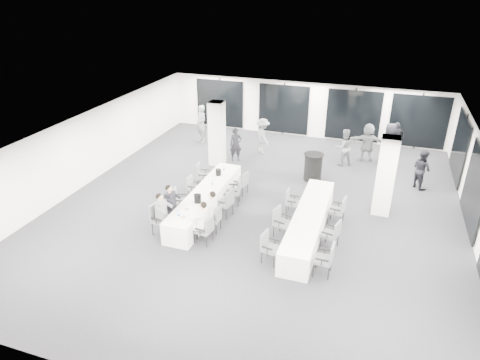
# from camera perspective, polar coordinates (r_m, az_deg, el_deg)

# --- Properties ---
(room) EXTENTS (14.04, 16.04, 2.84)m
(room) POSITION_cam_1_polar(r_m,az_deg,el_deg) (15.64, 6.71, 2.29)
(room) COLOR #232328
(room) RESTS_ON ground
(column_left) EXTENTS (0.60, 0.60, 2.80)m
(column_left) POSITION_cam_1_polar(r_m,az_deg,el_deg) (18.50, -3.10, 6.20)
(column_left) COLOR silver
(column_left) RESTS_ON floor
(column_right) EXTENTS (0.60, 0.60, 2.80)m
(column_right) POSITION_cam_1_polar(r_m,az_deg,el_deg) (15.28, 18.83, 0.50)
(column_right) COLOR silver
(column_right) RESTS_ON floor
(banquet_table_main) EXTENTS (0.90, 5.00, 0.75)m
(banquet_table_main) POSITION_cam_1_polar(r_m,az_deg,el_deg) (15.11, -4.55, -2.74)
(banquet_table_main) COLOR white
(banquet_table_main) RESTS_ON floor
(banquet_table_side) EXTENTS (0.90, 5.00, 0.75)m
(banquet_table_side) POSITION_cam_1_polar(r_m,az_deg,el_deg) (13.91, 9.13, -5.71)
(banquet_table_side) COLOR white
(banquet_table_side) RESTS_ON floor
(cocktail_table) EXTENTS (0.81, 0.81, 1.12)m
(cocktail_table) POSITION_cam_1_polar(r_m,az_deg,el_deg) (17.48, 9.71, 1.74)
(cocktail_table) COLOR black
(cocktail_table) RESTS_ON floor
(chair_main_left_near) EXTENTS (0.58, 0.63, 1.03)m
(chair_main_left_near) POSITION_cam_1_polar(r_m,az_deg,el_deg) (13.90, -10.77, -4.83)
(chair_main_left_near) COLOR #53565A
(chair_main_left_near) RESTS_ON floor
(chair_main_left_second) EXTENTS (0.52, 0.55, 0.86)m
(chair_main_left_second) POSITION_cam_1_polar(r_m,az_deg,el_deg) (14.42, -9.48, -4.01)
(chair_main_left_second) COLOR #53565A
(chair_main_left_second) RESTS_ON floor
(chair_main_left_mid) EXTENTS (0.56, 0.58, 0.91)m
(chair_main_left_mid) POSITION_cam_1_polar(r_m,az_deg,el_deg) (14.99, -8.18, -2.55)
(chair_main_left_mid) COLOR #53565A
(chair_main_left_mid) RESTS_ON floor
(chair_main_left_fourth) EXTENTS (0.46, 0.51, 0.86)m
(chair_main_left_fourth) POSITION_cam_1_polar(r_m,az_deg,el_deg) (15.94, -6.31, -0.79)
(chair_main_left_fourth) COLOR #53565A
(chair_main_left_fourth) RESTS_ON floor
(chair_main_left_far) EXTENTS (0.60, 0.63, 1.00)m
(chair_main_left_far) POSITION_cam_1_polar(r_m,az_deg,el_deg) (16.65, -5.07, 0.77)
(chair_main_left_far) COLOR #53565A
(chair_main_left_far) RESTS_ON floor
(chair_main_right_near) EXTENTS (0.52, 0.56, 0.92)m
(chair_main_right_near) POSITION_cam_1_polar(r_m,az_deg,el_deg) (13.21, -4.52, -6.50)
(chair_main_right_near) COLOR #53565A
(chair_main_right_near) RESTS_ON floor
(chair_main_right_second) EXTENTS (0.46, 0.51, 0.89)m
(chair_main_right_second) POSITION_cam_1_polar(r_m,az_deg,el_deg) (13.79, -3.34, -5.03)
(chair_main_right_second) COLOR #53565A
(chair_main_right_second) RESTS_ON floor
(chair_main_right_mid) EXTENTS (0.60, 0.64, 1.01)m
(chair_main_right_mid) POSITION_cam_1_polar(r_m,az_deg,el_deg) (14.59, -1.83, -2.88)
(chair_main_right_mid) COLOR #53565A
(chair_main_right_mid) RESTS_ON floor
(chair_main_right_fourth) EXTENTS (0.60, 0.63, 0.99)m
(chair_main_right_fourth) POSITION_cam_1_polar(r_m,az_deg,el_deg) (15.38, -0.61, -1.32)
(chair_main_right_fourth) COLOR #53565A
(chair_main_right_fourth) RESTS_ON floor
(chair_main_right_far) EXTENTS (0.54, 0.57, 0.91)m
(chair_main_right_far) POSITION_cam_1_polar(r_m,az_deg,el_deg) (16.09, 0.32, -0.24)
(chair_main_right_far) COLOR #53565A
(chair_main_right_far) RESTS_ON floor
(chair_side_left_near) EXTENTS (0.56, 0.59, 0.94)m
(chair_side_left_near) POSITION_cam_1_polar(r_m,az_deg,el_deg) (12.43, 3.82, -8.68)
(chair_side_left_near) COLOR #53565A
(chair_side_left_near) RESTS_ON floor
(chair_side_left_mid) EXTENTS (0.60, 0.63, 0.98)m
(chair_side_left_mid) POSITION_cam_1_polar(r_m,az_deg,el_deg) (13.60, 5.42, -5.35)
(chair_side_left_mid) COLOR #53565A
(chair_side_left_mid) RESTS_ON floor
(chair_side_left_far) EXTENTS (0.45, 0.50, 0.88)m
(chair_side_left_far) POSITION_cam_1_polar(r_m,az_deg,el_deg) (14.91, 6.81, -2.70)
(chair_side_left_far) COLOR #53565A
(chair_side_left_far) RESTS_ON floor
(chair_side_right_near) EXTENTS (0.52, 0.57, 0.99)m
(chair_side_right_near) POSITION_cam_1_polar(r_m,az_deg,el_deg) (12.09, 11.45, -10.10)
(chair_side_right_near) COLOR #53565A
(chair_side_right_near) RESTS_ON floor
(chair_side_right_mid) EXTENTS (0.58, 0.60, 0.94)m
(chair_side_right_mid) POSITION_cam_1_polar(r_m,az_deg,el_deg) (13.25, 12.27, -6.90)
(chair_side_right_mid) COLOR #53565A
(chair_side_right_mid) RESTS_ON floor
(chair_side_right_far) EXTENTS (0.55, 0.60, 0.98)m
(chair_side_right_far) POSITION_cam_1_polar(r_m,az_deg,el_deg) (14.55, 13.09, -3.75)
(chair_side_right_far) COLOR #53565A
(chair_side_right_far) RESTS_ON floor
(seated_guest_a) EXTENTS (0.50, 0.38, 1.44)m
(seated_guest_a) POSITION_cam_1_polar(r_m,az_deg,el_deg) (13.71, -10.24, -4.17)
(seated_guest_a) COLOR slate
(seated_guest_a) RESTS_ON floor
(seated_guest_b) EXTENTS (0.50, 0.38, 1.44)m
(seated_guest_b) POSITION_cam_1_polar(r_m,az_deg,el_deg) (14.18, -9.05, -3.00)
(seated_guest_b) COLOR black
(seated_guest_b) RESTS_ON floor
(seated_guest_c) EXTENTS (0.50, 0.38, 1.44)m
(seated_guest_c) POSITION_cam_1_polar(r_m,az_deg,el_deg) (13.12, -5.21, -5.28)
(seated_guest_c) COLOR silver
(seated_guest_c) RESTS_ON floor
(seated_guest_d) EXTENTS (0.50, 0.38, 1.44)m
(seated_guest_d) POSITION_cam_1_polar(r_m,az_deg,el_deg) (13.69, -4.00, -3.82)
(seated_guest_d) COLOR silver
(seated_guest_d) RESTS_ON floor
(standing_guest_a) EXTENTS (0.79, 0.75, 1.72)m
(standing_guest_a) POSITION_cam_1_polar(r_m,az_deg,el_deg) (19.01, -0.57, 5.04)
(standing_guest_a) COLOR black
(standing_guest_a) RESTS_ON floor
(standing_guest_b) EXTENTS (1.05, 0.90, 1.86)m
(standing_guest_b) POSITION_cam_1_polar(r_m,az_deg,el_deg) (19.06, 13.72, 4.58)
(standing_guest_b) COLOR slate
(standing_guest_b) RESTS_ON floor
(standing_guest_c) EXTENTS (1.27, 1.33, 1.88)m
(standing_guest_c) POSITION_cam_1_polar(r_m,az_deg,el_deg) (19.86, 3.06, 6.16)
(standing_guest_c) COLOR slate
(standing_guest_c) RESTS_ON floor
(standing_guest_d) EXTENTS (1.12, 1.07, 1.70)m
(standing_guest_d) POSITION_cam_1_polar(r_m,az_deg,el_deg) (21.13, 20.10, 5.56)
(standing_guest_d) COLOR black
(standing_guest_d) RESTS_ON floor
(standing_guest_e) EXTENTS (0.98, 1.18, 2.11)m
(standing_guest_e) POSITION_cam_1_polar(r_m,az_deg,el_deg) (19.67, 19.26, 4.89)
(standing_guest_e) COLOR black
(standing_guest_e) RESTS_ON floor
(standing_guest_f) EXTENTS (1.84, 0.85, 1.94)m
(standing_guest_f) POSITION_cam_1_polar(r_m,az_deg,el_deg) (19.83, 16.68, 5.16)
(standing_guest_f) COLOR slate
(standing_guest_f) RESTS_ON floor
(standing_guest_g) EXTENTS (0.98, 0.95, 2.09)m
(standing_guest_g) POSITION_cam_1_polar(r_m,az_deg,el_deg) (21.34, -5.19, 7.78)
(standing_guest_g) COLOR slate
(standing_guest_g) RESTS_ON floor
(standing_guest_h) EXTENTS (0.94, 0.99, 1.77)m
(standing_guest_h) POSITION_cam_1_polar(r_m,az_deg,el_deg) (17.90, 23.10, 1.65)
(standing_guest_h) COLOR black
(standing_guest_h) RESTS_ON floor
(ice_bucket_near) EXTENTS (0.24, 0.24, 0.28)m
(ice_bucket_near) POSITION_cam_1_polar(r_m,az_deg,el_deg) (14.17, -5.67, -2.48)
(ice_bucket_near) COLOR black
(ice_bucket_near) RESTS_ON banquet_table_main
(ice_bucket_far) EXTENTS (0.21, 0.21, 0.24)m
(ice_bucket_far) POSITION_cam_1_polar(r_m,az_deg,el_deg) (16.05, -2.91, 1.05)
(ice_bucket_far) COLOR black
(ice_bucket_far) RESTS_ON banquet_table_main
(water_bottle_a) EXTENTS (0.07, 0.07, 0.23)m
(water_bottle_a) POSITION_cam_1_polar(r_m,az_deg,el_deg) (13.40, -8.19, -4.49)
(water_bottle_a) COLOR silver
(water_bottle_a) RESTS_ON banquet_table_main
(water_bottle_b) EXTENTS (0.07, 0.07, 0.21)m
(water_bottle_b) POSITION_cam_1_polar(r_m,az_deg,el_deg) (15.25, -3.72, -0.43)
(water_bottle_b) COLOR silver
(water_bottle_b) RESTS_ON banquet_table_main
(water_bottle_c) EXTENTS (0.06, 0.06, 0.20)m
(water_bottle_c) POSITION_cam_1_polar(r_m,az_deg,el_deg) (16.39, -2.18, 1.52)
(water_bottle_c) COLOR silver
(water_bottle_c) RESTS_ON banquet_table_main
(plate_a) EXTENTS (0.19, 0.19, 0.03)m
(plate_a) POSITION_cam_1_polar(r_m,az_deg,el_deg) (13.84, -7.09, -3.87)
(plate_a) COLOR white
(plate_a) RESTS_ON banquet_table_main
(plate_b) EXTENTS (0.22, 0.22, 0.03)m
(plate_b) POSITION_cam_1_polar(r_m,az_deg,el_deg) (13.41, -7.54, -4.93)
(plate_b) COLOR white
(plate_b) RESTS_ON banquet_table_main
(plate_c) EXTENTS (0.18, 0.18, 0.03)m
(plate_c) POSITION_cam_1_polar(r_m,az_deg,el_deg) (14.38, -5.48, -2.60)
(plate_c) COLOR white
(plate_c) RESTS_ON banquet_table_main
(wine_glass) EXTENTS (0.07, 0.07, 0.19)m
(wine_glass) POSITION_cam_1_polar(r_m,az_deg,el_deg) (13.31, -6.86, -4.51)
(wine_glass) COLOR silver
(wine_glass) RESTS_ON banquet_table_main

